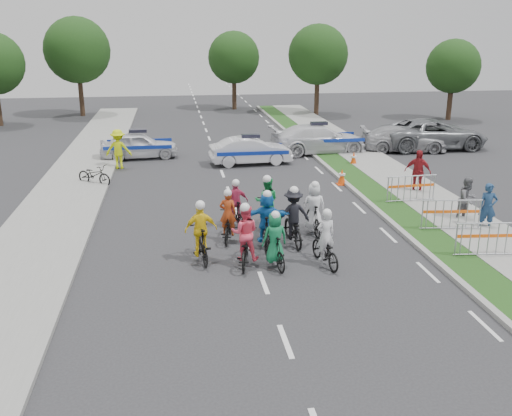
{
  "coord_description": "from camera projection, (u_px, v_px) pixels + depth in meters",
  "views": [
    {
      "loc": [
        -2.21,
        -13.62,
        6.42
      ],
      "look_at": [
        0.26,
        3.09,
        1.1
      ],
      "focal_mm": 40.0,
      "sensor_mm": 36.0,
      "label": 1
    }
  ],
  "objects": [
    {
      "name": "rider_6",
      "position": [
        228.0,
        223.0,
        17.98
      ],
      "size": [
        0.91,
        1.75,
        1.7
      ],
      "rotation": [
        0.0,
        0.0,
        2.93
      ],
      "color": "black",
      "rests_on": "ground"
    },
    {
      "name": "rider_5",
      "position": [
        267.0,
        223.0,
        17.39
      ],
      "size": [
        1.5,
        1.78,
        1.82
      ],
      "rotation": [
        0.0,
        0.0,
        2.99
      ],
      "color": "black",
      "rests_on": "ground"
    },
    {
      "name": "barrier_1",
      "position": [
        451.0,
        216.0,
        18.66
      ],
      "size": [
        2.04,
        0.72,
        1.12
      ],
      "primitive_type": null,
      "rotation": [
        0.0,
        0.0,
        -0.11
      ],
      "color": "#A5A8AD",
      "rests_on": "ground"
    },
    {
      "name": "police_car_2",
      "position": [
        318.0,
        139.0,
        30.61
      ],
      "size": [
        5.43,
        2.59,
        1.53
      ],
      "primitive_type": "imported",
      "rotation": [
        0.0,
        0.0,
        1.66
      ],
      "color": "silver",
      "rests_on": "ground"
    },
    {
      "name": "sidewalk_left",
      "position": [
        46.0,
        230.0,
        18.88
      ],
      "size": [
        3.0,
        60.0,
        0.13
      ],
      "primitive_type": "cube",
      "color": "gray",
      "rests_on": "ground"
    },
    {
      "name": "tree_2",
      "position": [
        453.0,
        66.0,
        40.97
      ],
      "size": [
        3.85,
        3.85,
        5.77
      ],
      "color": "#382619",
      "rests_on": "ground"
    },
    {
      "name": "tree_3",
      "position": [
        77.0,
        50.0,
        42.55
      ],
      "size": [
        4.9,
        4.9,
        7.35
      ],
      "color": "#382619",
      "rests_on": "ground"
    },
    {
      "name": "grass_strip",
      "position": [
        400.0,
        213.0,
        20.59
      ],
      "size": [
        1.2,
        60.0,
        0.11
      ],
      "primitive_type": "cube",
      "color": "#223F14",
      "rests_on": "ground"
    },
    {
      "name": "rider_8",
      "position": [
        266.0,
        209.0,
        18.91
      ],
      "size": [
        0.95,
        1.93,
        1.89
      ],
      "rotation": [
        0.0,
        0.0,
        2.97
      ],
      "color": "black",
      "rests_on": "ground"
    },
    {
      "name": "cone_1",
      "position": [
        354.0,
        159.0,
        27.88
      ],
      "size": [
        0.4,
        0.4,
        0.7
      ],
      "color": "#F24C0C",
      "rests_on": "ground"
    },
    {
      "name": "civilian_suv",
      "position": [
        433.0,
        134.0,
        31.7
      ],
      "size": [
        6.02,
        2.85,
        1.66
      ],
      "primitive_type": "imported",
      "rotation": [
        0.0,
        0.0,
        1.59
      ],
      "color": "slate",
      "rests_on": "ground"
    },
    {
      "name": "marshal_hiviz",
      "position": [
        118.0,
        149.0,
        27.15
      ],
      "size": [
        1.28,
        0.82,
        1.88
      ],
      "primitive_type": "imported",
      "rotation": [
        0.0,
        0.0,
        3.03
      ],
      "color": "#C7DC0B",
      "rests_on": "ground"
    },
    {
      "name": "spectator_0",
      "position": [
        488.0,
        207.0,
        18.83
      ],
      "size": [
        0.67,
        0.53,
        1.59
      ],
      "primitive_type": "imported",
      "rotation": [
        0.0,
        0.0,
        -0.29
      ],
      "color": "navy",
      "rests_on": "ground"
    },
    {
      "name": "tree_4",
      "position": [
        234.0,
        58.0,
        46.32
      ],
      "size": [
        4.2,
        4.2,
        6.3
      ],
      "color": "#382619",
      "rests_on": "ground"
    },
    {
      "name": "rider_7",
      "position": [
        314.0,
        213.0,
        18.5
      ],
      "size": [
        0.76,
        1.72,
        1.8
      ],
      "rotation": [
        0.0,
        0.0,
        3.15
      ],
      "color": "black",
      "rests_on": "ground"
    },
    {
      "name": "parked_bike",
      "position": [
        94.0,
        175.0,
        24.38
      ],
      "size": [
        1.75,
        1.46,
        0.9
      ],
      "primitive_type": "imported",
      "rotation": [
        0.0,
        0.0,
        0.97
      ],
      "color": "black",
      "rests_on": "ground"
    },
    {
      "name": "rider_4",
      "position": [
        293.0,
        221.0,
        17.62
      ],
      "size": [
        1.08,
        1.89,
        1.88
      ],
      "rotation": [
        0.0,
        0.0,
        3.21
      ],
      "color": "black",
      "rests_on": "ground"
    },
    {
      "name": "police_car_0",
      "position": [
        139.0,
        145.0,
        29.41
      ],
      "size": [
        4.09,
        1.98,
        1.35
      ],
      "primitive_type": "imported",
      "rotation": [
        0.0,
        0.0,
        1.67
      ],
      "color": "silver",
      "rests_on": "ground"
    },
    {
      "name": "curb_right",
      "position": [
        381.0,
        214.0,
        20.49
      ],
      "size": [
        0.2,
        60.0,
        0.12
      ],
      "primitive_type": "cube",
      "color": "gray",
      "rests_on": "ground"
    },
    {
      "name": "rider_1",
      "position": [
        275.0,
        245.0,
        15.9
      ],
      "size": [
        0.78,
        1.66,
        1.69
      ],
      "rotation": [
        0.0,
        0.0,
        3.33
      ],
      "color": "black",
      "rests_on": "ground"
    },
    {
      "name": "barrier_0",
      "position": [
        488.0,
        241.0,
        16.48
      ],
      "size": [
        2.04,
        0.7,
        1.12
      ],
      "primitive_type": null,
      "rotation": [
        0.0,
        0.0,
        -0.1
      ],
      "color": "#A5A8AD",
      "rests_on": "ground"
    },
    {
      "name": "rider_9",
      "position": [
        236.0,
        209.0,
        19.09
      ],
      "size": [
        0.91,
        1.68,
        1.7
      ],
      "rotation": [
        0.0,
        0.0,
        3.34
      ],
      "color": "black",
      "rests_on": "ground"
    },
    {
      "name": "tree_1",
      "position": [
        318.0,
        55.0,
        43.28
      ],
      "size": [
        4.55,
        4.55,
        6.82
      ],
      "color": "#382619",
      "rests_on": "ground"
    },
    {
      "name": "barrier_2",
      "position": [
        411.0,
        190.0,
        21.72
      ],
      "size": [
        2.03,
        0.62,
        1.12
      ],
      "primitive_type": null,
      "rotation": [
        0.0,
        0.0,
        0.06
      ],
      "color": "#A5A8AD",
      "rests_on": "ground"
    },
    {
      "name": "rider_2",
      "position": [
        245.0,
        242.0,
        16.04
      ],
      "size": [
        0.98,
        1.91,
        1.86
      ],
      "rotation": [
        0.0,
        0.0,
        2.95
      ],
      "color": "black",
      "rests_on": "ground"
    },
    {
      "name": "ground",
      "position": [
        263.0,
        283.0,
        15.08
      ],
      "size": [
        90.0,
        90.0,
        0.0
      ],
      "primitive_type": "plane",
      "color": "#28282B",
      "rests_on": "ground"
    },
    {
      "name": "spectator_2",
      "position": [
        418.0,
        172.0,
        23.05
      ],
      "size": [
        1.12,
        0.94,
        1.8
      ],
      "primitive_type": "imported",
      "rotation": [
        0.0,
        0.0,
        -0.57
      ],
      "color": "maroon",
      "rests_on": "ground"
    },
    {
      "name": "rider_0",
      "position": [
        325.0,
        246.0,
        16.05
      ],
      "size": [
        0.87,
        1.75,
        1.71
      ],
      "rotation": [
        0.0,
        0.0,
        3.32
      ],
      "color": "black",
      "rests_on": "ground"
    },
    {
      "name": "police_car_1",
      "position": [
        251.0,
        151.0,
        28.15
      ],
      "size": [
        4.11,
        1.68,
        1.32
      ],
      "primitive_type": "imported",
      "rotation": [
        0.0,
        0.0,
        1.64
      ],
      "color": "silver",
      "rests_on": "ground"
    },
    {
      "name": "civilian_sedan",
      "position": [
        404.0,
        139.0,
        31.08
      ],
      "size": [
        4.87,
        2.54,
        1.35
      ],
      "primitive_type": "imported",
      "rotation": [
        0.0,
        0.0,
        1.43
      ],
      "color": "#A7A7AC",
      "rests_on": "ground"
    },
    {
      "name": "spectator_1",
      "position": [
        467.0,
        199.0,
        19.68
      ],
      "size": [
        0.93,
        0.84,
        1.58
      ],
      "primitive_type": "imported",
      "rotation": [
        0.0,
        0.0,
        0.39
      ],
      "color": "#5D5D62",
      "rests_on": "ground"
    },
    {
      "name": "rider_3",
      "position": [
        201.0,
        238.0,
        16.29
      ],
      "size": [
        0.97,
        1.81,
        1.85
      ],
      "rotation": [
        0.0,
        0.0,
        3.27
      ],
      "color": "black",
      "rests_on": "ground"
    },
    {
      "name": "cone_0",
      "position": [
        342.0,
        177.0,
        24.49
      ],
      "size": [
        0.4,
        0.4,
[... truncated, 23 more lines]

